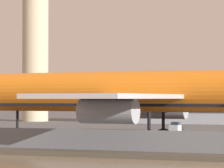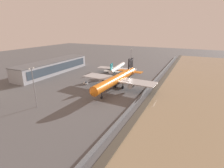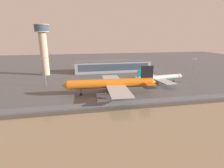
{
  "view_description": "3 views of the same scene",
  "coord_description": "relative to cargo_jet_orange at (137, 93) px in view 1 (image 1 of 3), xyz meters",
  "views": [
    {
      "loc": [
        21.42,
        -80.65,
        5.75
      ],
      "look_at": [
        -9.93,
        3.92,
        7.73
      ],
      "focal_mm": 105.0,
      "sensor_mm": 36.0,
      "label": 1
    },
    {
      "loc": [
        -102.29,
        -41.27,
        37.89
      ],
      "look_at": [
        -4.93,
        6.39,
        2.48
      ],
      "focal_mm": 28.0,
      "sensor_mm": 36.0,
      "label": 2
    },
    {
      "loc": [
        -25.27,
        -95.98,
        34.14
      ],
      "look_at": [
        -4.38,
        9.87,
        4.17
      ],
      "focal_mm": 28.0,
      "sensor_mm": 36.0,
      "label": 3
    }
  ],
  "objects": [
    {
      "name": "shoreline_seawall",
      "position": [
        5.8,
        -22.92,
        -6.17
      ],
      "size": [
        320.0,
        3.0,
        0.5
      ],
      "color": "#474238",
      "rests_on": "ground"
    },
    {
      "name": "ground_plane",
      "position": [
        5.8,
        -2.42,
        -6.42
      ],
      "size": [
        500.0,
        500.0,
        0.0
      ],
      "primitive_type": "plane",
      "color": "#565659"
    },
    {
      "name": "perimeter_fence",
      "position": [
        5.8,
        -18.42,
        -5.19
      ],
      "size": [
        280.0,
        0.1,
        2.45
      ],
      "color": "slate",
      "rests_on": "ground"
    },
    {
      "name": "baggage_tug",
      "position": [
        -0.79,
        23.54,
        -5.62
      ],
      "size": [
        1.89,
        3.33,
        1.8
      ],
      "color": "white",
      "rests_on": "ground"
    },
    {
      "name": "control_tower",
      "position": [
        -47.94,
        64.15,
        19.82
      ],
      "size": [
        13.07,
        13.07,
        45.64
      ],
      "color": "#C6B793",
      "rests_on": "ground"
    },
    {
      "name": "cargo_jet_orange",
      "position": [
        0.0,
        0.0,
        0.0
      ],
      "size": [
        57.25,
        49.01,
        16.82
      ],
      "color": "orange",
      "rests_on": "ground"
    }
  ]
}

